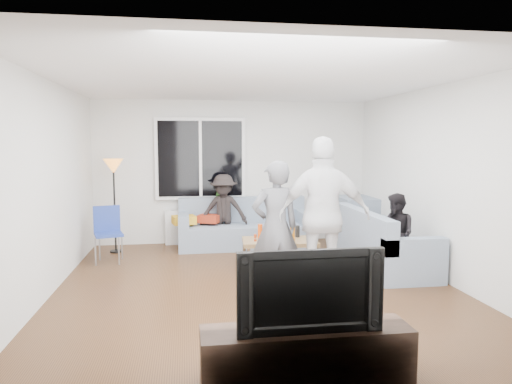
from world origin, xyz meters
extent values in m
cube|color=#56351C|center=(0.00, 0.00, -0.02)|extent=(5.00, 5.50, 0.04)
cube|color=white|center=(0.00, 0.00, 2.62)|extent=(5.00, 5.50, 0.04)
cube|color=silver|center=(0.00, 2.77, 1.30)|extent=(5.00, 0.04, 2.60)
cube|color=silver|center=(0.00, -2.77, 1.30)|extent=(5.00, 0.04, 2.60)
cube|color=silver|center=(-2.52, 0.00, 1.30)|extent=(0.04, 5.50, 2.60)
cube|color=silver|center=(2.52, 0.00, 1.30)|extent=(0.04, 5.50, 2.60)
cube|color=white|center=(-0.60, 2.69, 1.55)|extent=(1.62, 0.06, 1.47)
cube|color=black|center=(-0.60, 2.65, 1.55)|extent=(1.50, 0.02, 1.35)
cube|color=white|center=(-0.60, 2.64, 1.55)|extent=(0.05, 0.03, 1.35)
cube|color=silver|center=(-0.60, 2.65, 0.31)|extent=(1.30, 0.12, 0.62)
imported|color=#38692A|center=(-0.29, 2.62, 0.80)|extent=(0.23, 0.20, 0.35)
imported|color=white|center=(-0.65, 2.62, 0.71)|extent=(0.18, 0.18, 0.19)
cube|color=gray|center=(2.31, 2.27, 0.42)|extent=(0.85, 0.85, 0.85)
cube|color=gold|center=(-0.91, 2.25, 0.51)|extent=(0.44, 0.39, 0.14)
cube|color=maroon|center=(-0.47, 2.33, 0.51)|extent=(0.45, 0.42, 0.13)
cube|color=olive|center=(0.50, 0.89, 0.20)|extent=(1.15, 0.69, 0.40)
cylinder|color=maroon|center=(0.39, 0.93, 0.49)|extent=(0.17, 0.17, 0.17)
imported|color=#515256|center=(0.20, -0.32, 0.81)|extent=(0.64, 0.47, 1.62)
imported|color=white|center=(0.77, -0.42, 0.96)|extent=(1.17, 0.62, 1.91)
imported|color=black|center=(2.02, 0.23, 0.57)|extent=(0.50, 0.60, 1.14)
imported|color=black|center=(-0.22, 2.30, 0.64)|extent=(0.90, 0.60, 1.29)
cube|color=#38241C|center=(0.02, -2.50, 0.22)|extent=(1.60, 0.40, 0.44)
imported|color=black|center=(0.02, -2.50, 0.75)|extent=(1.09, 0.14, 0.63)
cylinder|color=black|center=(0.81, 1.04, 0.49)|extent=(0.07, 0.07, 0.18)
cylinder|color=black|center=(0.52, 1.03, 0.50)|extent=(0.07, 0.07, 0.19)
cylinder|color=#F9510E|center=(0.22, 1.00, 0.51)|extent=(0.07, 0.07, 0.22)
cylinder|color=#CA6E11|center=(0.67, 0.79, 0.52)|extent=(0.07, 0.07, 0.24)
cylinder|color=#369B1C|center=(0.40, 0.74, 0.53)|extent=(0.08, 0.08, 0.26)
camera|label=1|loc=(-0.87, -5.79, 1.83)|focal=32.70mm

